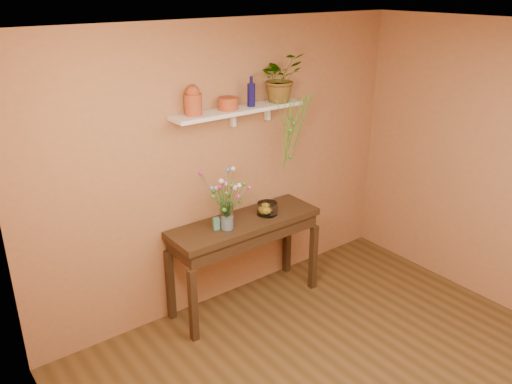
{
  "coord_description": "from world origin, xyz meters",
  "views": [
    {
      "loc": [
        -2.58,
        -1.86,
        2.99
      ],
      "look_at": [
        0.0,
        1.55,
        1.25
      ],
      "focal_mm": 36.61,
      "sensor_mm": 36.0,
      "label": 1
    }
  ],
  "objects_px": {
    "blue_bottle": "(251,94)",
    "spider_plant": "(280,77)",
    "glass_vase": "(227,218)",
    "bouquet": "(226,190)",
    "sideboard": "(245,232)",
    "terracotta_jug": "(193,101)",
    "glass_bowl": "(267,209)"
  },
  "relations": [
    {
      "from": "glass_vase",
      "to": "glass_bowl",
      "type": "distance_m",
      "value": 0.49
    },
    {
      "from": "glass_vase",
      "to": "bouquet",
      "type": "height_order",
      "value": "bouquet"
    },
    {
      "from": "spider_plant",
      "to": "glass_bowl",
      "type": "relative_size",
      "value": 2.29
    },
    {
      "from": "terracotta_jug",
      "to": "bouquet",
      "type": "relative_size",
      "value": 0.55
    },
    {
      "from": "sideboard",
      "to": "bouquet",
      "type": "xyz_separation_m",
      "value": [
        -0.24,
        -0.06,
        0.51
      ]
    },
    {
      "from": "terracotta_jug",
      "to": "glass_vase",
      "type": "xyz_separation_m",
      "value": [
        0.18,
        -0.2,
        -1.05
      ]
    },
    {
      "from": "blue_bottle",
      "to": "glass_vase",
      "type": "distance_m",
      "value": 1.13
    },
    {
      "from": "glass_vase",
      "to": "bouquet",
      "type": "xyz_separation_m",
      "value": [
        -0.0,
        -0.01,
        0.27
      ]
    },
    {
      "from": "spider_plant",
      "to": "bouquet",
      "type": "bearing_deg",
      "value": -166.41
    },
    {
      "from": "terracotta_jug",
      "to": "blue_bottle",
      "type": "distance_m",
      "value": 0.58
    },
    {
      "from": "sideboard",
      "to": "bouquet",
      "type": "bearing_deg",
      "value": -165.63
    },
    {
      "from": "blue_bottle",
      "to": "bouquet",
      "type": "bearing_deg",
      "value": -156.34
    },
    {
      "from": "blue_bottle",
      "to": "glass_vase",
      "type": "bearing_deg",
      "value": -156.8
    },
    {
      "from": "sideboard",
      "to": "glass_vase",
      "type": "height_order",
      "value": "glass_vase"
    },
    {
      "from": "blue_bottle",
      "to": "bouquet",
      "type": "height_order",
      "value": "blue_bottle"
    },
    {
      "from": "sideboard",
      "to": "spider_plant",
      "type": "xyz_separation_m",
      "value": [
        0.5,
        0.12,
        1.39
      ]
    },
    {
      "from": "blue_bottle",
      "to": "spider_plant",
      "type": "height_order",
      "value": "spider_plant"
    },
    {
      "from": "glass_vase",
      "to": "spider_plant",
      "type": "bearing_deg",
      "value": 13.24
    },
    {
      "from": "blue_bottle",
      "to": "glass_vase",
      "type": "xyz_separation_m",
      "value": [
        -0.41,
        -0.17,
        -1.04
      ]
    },
    {
      "from": "terracotta_jug",
      "to": "glass_bowl",
      "type": "bearing_deg",
      "value": -14.78
    },
    {
      "from": "terracotta_jug",
      "to": "bouquet",
      "type": "height_order",
      "value": "terracotta_jug"
    },
    {
      "from": "terracotta_jug",
      "to": "glass_vase",
      "type": "height_order",
      "value": "terracotta_jug"
    },
    {
      "from": "blue_bottle",
      "to": "spider_plant",
      "type": "relative_size",
      "value": 0.6
    },
    {
      "from": "bouquet",
      "to": "glass_vase",
      "type": "bearing_deg",
      "value": 52.71
    },
    {
      "from": "terracotta_jug",
      "to": "glass_vase",
      "type": "relative_size",
      "value": 1.02
    },
    {
      "from": "terracotta_jug",
      "to": "blue_bottle",
      "type": "xyz_separation_m",
      "value": [
        0.58,
        -0.03,
        -0.01
      ]
    },
    {
      "from": "sideboard",
      "to": "blue_bottle",
      "type": "bearing_deg",
      "value": 34.98
    },
    {
      "from": "terracotta_jug",
      "to": "glass_bowl",
      "type": "xyz_separation_m",
      "value": [
        0.66,
        -0.17,
        -1.1
      ]
    },
    {
      "from": "glass_vase",
      "to": "glass_bowl",
      "type": "bearing_deg",
      "value": 3.24
    },
    {
      "from": "blue_bottle",
      "to": "glass_vase",
      "type": "height_order",
      "value": "blue_bottle"
    },
    {
      "from": "sideboard",
      "to": "terracotta_jug",
      "type": "height_order",
      "value": "terracotta_jug"
    },
    {
      "from": "bouquet",
      "to": "spider_plant",
      "type": "bearing_deg",
      "value": 13.59
    }
  ]
}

